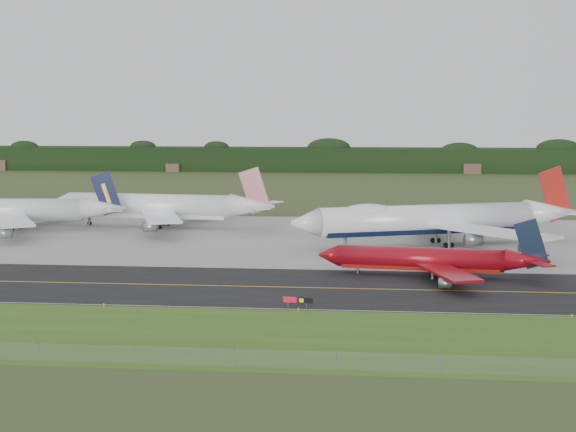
{
  "coord_description": "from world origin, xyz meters",
  "views": [
    {
      "loc": [
        9.0,
        -138.67,
        29.81
      ],
      "look_at": [
        -6.31,
        22.0,
        9.03
      ],
      "focal_mm": 50.0,
      "sensor_mm": 36.0,
      "label": 1
    }
  ],
  "objects_px": {
    "jet_navy_gold": "(12,211)",
    "jet_star_tail": "(161,207)",
    "jet_red_737": "(433,260)",
    "jet_ba_747": "(437,219)",
    "taxiway_sign": "(298,300)"
  },
  "relations": [
    {
      "from": "jet_ba_747",
      "to": "jet_navy_gold",
      "type": "relative_size",
      "value": 1.15
    },
    {
      "from": "jet_ba_747",
      "to": "taxiway_sign",
      "type": "distance_m",
      "value": 66.51
    },
    {
      "from": "jet_star_tail",
      "to": "taxiway_sign",
      "type": "height_order",
      "value": "jet_star_tail"
    },
    {
      "from": "jet_red_737",
      "to": "jet_star_tail",
      "type": "distance_m",
      "value": 87.5
    },
    {
      "from": "jet_navy_gold",
      "to": "jet_star_tail",
      "type": "height_order",
      "value": "jet_star_tail"
    },
    {
      "from": "jet_ba_747",
      "to": "jet_star_tail",
      "type": "height_order",
      "value": "jet_ba_747"
    },
    {
      "from": "jet_ba_747",
      "to": "jet_navy_gold",
      "type": "bearing_deg",
      "value": 172.6
    },
    {
      "from": "jet_ba_747",
      "to": "jet_red_737",
      "type": "bearing_deg",
      "value": -96.01
    },
    {
      "from": "jet_red_737",
      "to": "jet_navy_gold",
      "type": "relative_size",
      "value": 0.71
    },
    {
      "from": "jet_star_tail",
      "to": "taxiway_sign",
      "type": "bearing_deg",
      "value": -62.75
    },
    {
      "from": "jet_star_tail",
      "to": "taxiway_sign",
      "type": "distance_m",
      "value": 93.89
    },
    {
      "from": "jet_navy_gold",
      "to": "jet_star_tail",
      "type": "relative_size",
      "value": 0.96
    },
    {
      "from": "jet_ba_747",
      "to": "taxiway_sign",
      "type": "xyz_separation_m",
      "value": [
        -26.4,
        -60.85,
        -4.89
      ]
    },
    {
      "from": "jet_red_737",
      "to": "jet_star_tail",
      "type": "xyz_separation_m",
      "value": [
        -65.63,
        57.82,
        2.3
      ]
    },
    {
      "from": "jet_ba_747",
      "to": "jet_star_tail",
      "type": "distance_m",
      "value": 72.91
    }
  ]
}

